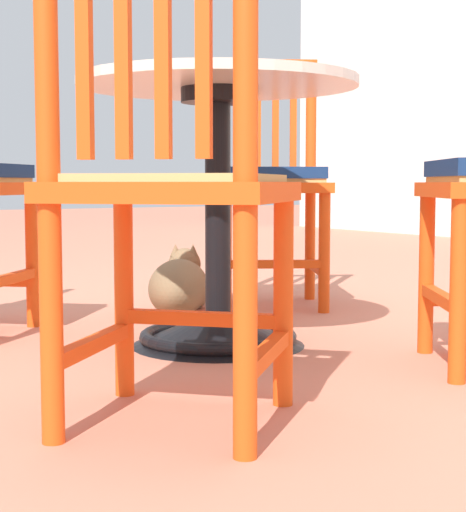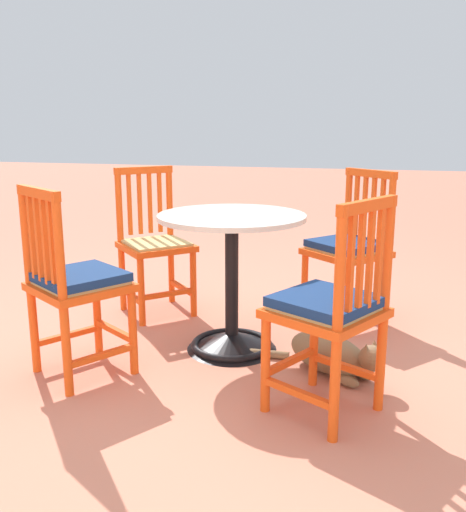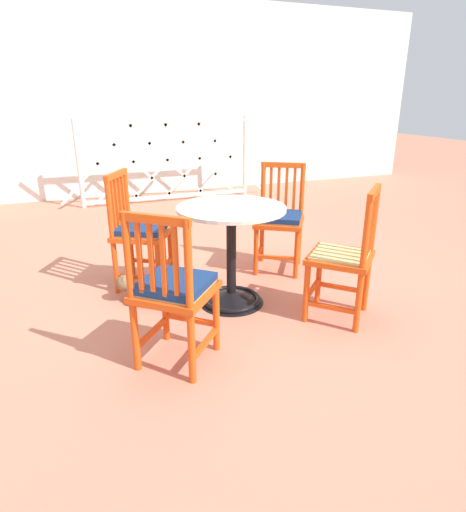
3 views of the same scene
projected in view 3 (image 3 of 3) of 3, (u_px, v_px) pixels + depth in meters
The scene contains 9 objects.
ground_plane at pixel (223, 299), 3.24m from camera, with size 24.00×24.00×0.00m, color #C6755B.
building_wall_backdrop at pixel (127, 99), 6.31m from camera, with size 10.00×0.20×2.80m, color silver.
lattice_fence_panel at pixel (167, 160), 6.10m from camera, with size 2.98×0.06×1.18m.
cafe_table at pixel (231, 267), 3.10m from camera, with size 0.76×0.76×0.73m.
orange_chair_tucked_in at pixel (139, 232), 3.34m from camera, with size 0.54×0.54×0.91m.
orange_chair_by_planter at pixel (174, 291), 2.34m from camera, with size 0.56×0.56×0.91m.
orange_chair_at_corner at pixel (344, 258), 2.85m from camera, with size 0.57×0.57×0.91m.
orange_chair_facing_out at pixel (280, 220), 3.67m from camera, with size 0.55×0.55×0.91m.
tabby_cat at pixel (152, 292), 3.14m from camera, with size 0.70×0.41×0.23m.
Camera 3 is at (-0.99, -2.75, 1.44)m, focal length 30.07 mm.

